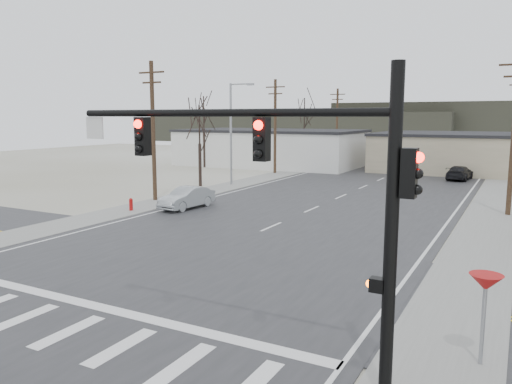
% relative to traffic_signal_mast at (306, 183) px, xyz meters
% --- Properties ---
extents(ground, '(140.00, 140.00, 0.00)m').
position_rel_traffic_signal_mast_xyz_m(ground, '(-7.89, 6.20, -4.67)').
color(ground, silver).
rests_on(ground, ground).
extents(main_road, '(18.00, 110.00, 0.05)m').
position_rel_traffic_signal_mast_xyz_m(main_road, '(-7.89, 21.20, -4.65)').
color(main_road, '#28282B').
rests_on(main_road, ground).
extents(cross_road, '(90.00, 10.00, 0.04)m').
position_rel_traffic_signal_mast_xyz_m(cross_road, '(-7.89, 6.20, -4.65)').
color(cross_road, '#28282B').
rests_on(cross_road, ground).
extents(sidewalk_left, '(3.00, 90.00, 0.06)m').
position_rel_traffic_signal_mast_xyz_m(sidewalk_left, '(-18.49, 26.20, -4.64)').
color(sidewalk_left, gray).
rests_on(sidewalk_left, ground).
extents(sidewalk_right, '(3.00, 90.00, 0.06)m').
position_rel_traffic_signal_mast_xyz_m(sidewalk_right, '(2.71, 26.20, -4.64)').
color(sidewalk_right, gray).
rests_on(sidewalk_right, ground).
extents(traffic_signal_mast, '(8.95, 0.43, 7.20)m').
position_rel_traffic_signal_mast_xyz_m(traffic_signal_mast, '(0.00, 0.00, 0.00)').
color(traffic_signal_mast, black).
rests_on(traffic_signal_mast, ground).
extents(fire_hydrant, '(0.24, 0.24, 0.87)m').
position_rel_traffic_signal_mast_xyz_m(fire_hydrant, '(-18.09, 14.20, -4.22)').
color(fire_hydrant, '#A50C0C').
rests_on(fire_hydrant, ground).
extents(yield_sign, '(0.80, 0.80, 2.35)m').
position_rel_traffic_signal_mast_xyz_m(yield_sign, '(3.61, 2.70, -2.61)').
color(yield_sign, gray).
rests_on(yield_sign, ground).
extents(building_left_far, '(22.30, 12.30, 4.50)m').
position_rel_traffic_signal_mast_xyz_m(building_left_far, '(-23.89, 46.20, -2.42)').
color(building_left_far, silver).
rests_on(building_left_far, ground).
extents(building_right_far, '(26.30, 14.30, 4.30)m').
position_rel_traffic_signal_mast_xyz_m(building_right_far, '(2.11, 50.20, -2.52)').
color(building_right_far, tan).
rests_on(building_right_far, ground).
extents(upole_left_b, '(2.20, 0.30, 10.00)m').
position_rel_traffic_signal_mast_xyz_m(upole_left_b, '(-19.39, 18.20, 0.55)').
color(upole_left_b, '#43331F').
rests_on(upole_left_b, ground).
extents(upole_left_c, '(2.20, 0.30, 10.00)m').
position_rel_traffic_signal_mast_xyz_m(upole_left_c, '(-19.39, 38.20, 0.55)').
color(upole_left_c, '#43331F').
rests_on(upole_left_c, ground).
extents(upole_left_d, '(2.20, 0.30, 10.00)m').
position_rel_traffic_signal_mast_xyz_m(upole_left_d, '(-19.39, 58.20, 0.55)').
color(upole_left_d, '#43331F').
rests_on(upole_left_d, ground).
extents(streetlight_main, '(2.40, 0.25, 9.00)m').
position_rel_traffic_signal_mast_xyz_m(streetlight_main, '(-18.69, 28.20, 0.41)').
color(streetlight_main, gray).
rests_on(streetlight_main, ground).
extents(tree_left_near, '(3.30, 3.30, 7.35)m').
position_rel_traffic_signal_mast_xyz_m(tree_left_near, '(-20.89, 26.20, 0.55)').
color(tree_left_near, '#2E211C').
rests_on(tree_left_near, ground).
extents(tree_left_far, '(3.96, 3.96, 8.82)m').
position_rel_traffic_signal_mast_xyz_m(tree_left_far, '(-21.89, 52.20, 1.61)').
color(tree_left_far, '#2E211C').
rests_on(tree_left_far, ground).
extents(tree_left_mid, '(3.96, 3.96, 8.82)m').
position_rel_traffic_signal_mast_xyz_m(tree_left_mid, '(-29.89, 40.20, 1.61)').
color(tree_left_mid, '#2E211C').
rests_on(tree_left_mid, ground).
extents(hill_left, '(70.00, 18.00, 7.00)m').
position_rel_traffic_signal_mast_xyz_m(hill_left, '(-42.89, 98.20, -1.17)').
color(hill_left, '#333026').
rests_on(hill_left, ground).
extents(sedan_crossing, '(1.89, 4.42, 1.42)m').
position_rel_traffic_signal_mast_xyz_m(sedan_crossing, '(-15.39, 16.64, -3.92)').
color(sedan_crossing, '#92989C').
rests_on(sedan_crossing, main_road).
extents(car_far_a, '(2.31, 4.81, 1.35)m').
position_rel_traffic_signal_mast_xyz_m(car_far_a, '(-1.09, 41.51, -3.95)').
color(car_far_a, black).
rests_on(car_far_a, main_road).
extents(car_far_b, '(2.12, 3.83, 1.23)m').
position_rel_traffic_signal_mast_xyz_m(car_far_b, '(-13.51, 71.20, -4.01)').
color(car_far_b, black).
rests_on(car_far_b, main_road).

